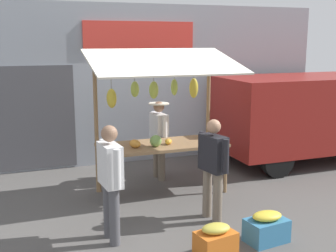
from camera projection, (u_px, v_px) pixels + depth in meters
name	position (u px, v px, depth m)	size (l,w,h in m)	color
ground_plane	(162.00, 192.00, 7.61)	(40.00, 40.00, 0.00)	#514F4C
street_backdrop	(127.00, 84.00, 9.28)	(9.00, 0.30, 3.40)	#8C939E
market_stall	(160.00, 106.00, 7.32)	(2.50, 1.46, 2.50)	olive
vendor_with_sunhat	(159.00, 134.00, 8.20)	(0.39, 0.66, 1.51)	#726656
shopper_in_striped_shirt	(110.00, 176.00, 5.59)	(0.26, 0.68, 1.58)	#4C4C51
shopper_with_shopping_bag	(213.00, 163.00, 6.30)	(0.31, 0.65, 1.52)	#726656
parked_van	(310.00, 111.00, 9.43)	(4.40, 1.86, 1.88)	maroon
produce_crate_near	(216.00, 241.00, 5.33)	(0.54, 0.41, 0.42)	#D1661E
produce_crate_side	(267.00, 228.00, 5.70)	(0.59, 0.43, 0.42)	teal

